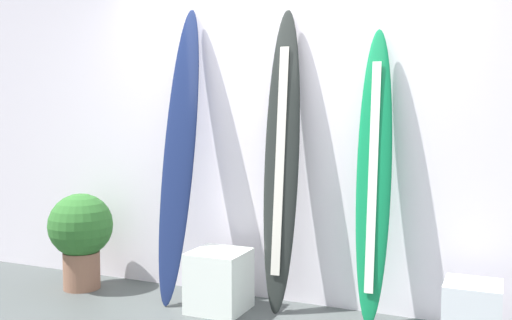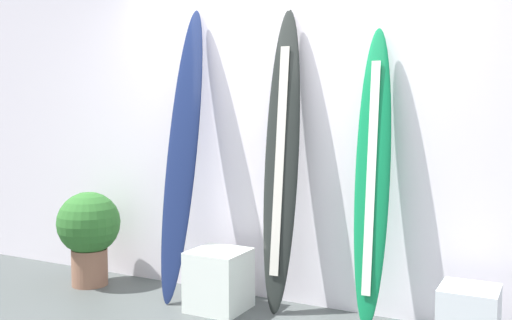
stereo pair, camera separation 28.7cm
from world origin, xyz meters
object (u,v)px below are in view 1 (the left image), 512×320
object	(u,v)px
display_block_center	(472,316)
surfboard_charcoal	(282,162)
surfboard_navy	(179,156)
display_block_left	(219,281)
surfboard_emerald	(374,177)
potted_plant	(81,232)

from	to	relation	value
display_block_center	surfboard_charcoal	bearing A→B (deg)	171.13
surfboard_navy	display_block_left	xyz separation A→B (m)	(0.39, -0.12, -0.87)
surfboard_emerald	display_block_center	xyz separation A→B (m)	(0.65, -0.21, -0.78)
surfboard_charcoal	display_block_center	xyz separation A→B (m)	(1.30, -0.20, -0.85)
surfboard_emerald	potted_plant	distance (m)	2.35
surfboard_charcoal	display_block_left	distance (m)	0.95
surfboard_navy	potted_plant	bearing A→B (deg)	-173.36
potted_plant	surfboard_emerald	bearing A→B (deg)	4.84
display_block_left	display_block_center	size ratio (longest dim) A/B	1.07
surfboard_charcoal	potted_plant	size ratio (longest dim) A/B	2.79
display_block_center	surfboard_emerald	bearing A→B (deg)	162.01
display_block_center	potted_plant	distance (m)	2.94
surfboard_emerald	display_block_center	distance (m)	1.03
surfboard_navy	display_block_left	distance (m)	0.96
display_block_left	potted_plant	bearing A→B (deg)	179.07
surfboard_charcoal	surfboard_emerald	distance (m)	0.65
surfboard_navy	display_block_center	xyz separation A→B (m)	(2.08, -0.12, -0.88)
surfboard_charcoal	display_block_left	bearing A→B (deg)	-152.29
display_block_left	display_block_center	bearing A→B (deg)	0.11
display_block_center	potted_plant	world-z (taller)	potted_plant
display_block_center	surfboard_navy	bearing A→B (deg)	176.81
surfboard_emerald	potted_plant	world-z (taller)	surfboard_emerald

